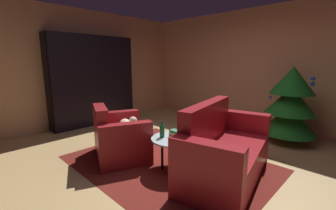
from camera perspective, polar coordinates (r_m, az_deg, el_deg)
The scene contains 11 objects.
ground_plane at distance 3.59m, azimuth 3.27°, elevation -13.79°, with size 7.41×7.41×0.00m, color tan.
wall_back at distance 5.60m, azimuth 22.21°, elevation 8.70°, with size 6.30×0.06×2.70m, color tan.
wall_left at distance 5.80m, azimuth -20.78°, elevation 8.86°, with size 0.06×5.48×2.70m, color tan.
area_rug at distance 3.47m, azimuth 0.09°, elevation -14.67°, with size 2.88×2.15×0.01m, color maroon.
bookshelf_unit at distance 5.69m, azimuth -17.56°, elevation 5.40°, with size 0.35×2.04×2.10m.
armchair_red at distance 3.66m, azimuth -12.34°, elevation -8.31°, with size 1.20×1.09×0.85m.
couch_red at distance 3.13m, azimuth 14.17°, elevation -11.46°, with size 1.15×1.88×0.97m.
coffee_table at distance 3.17m, azimuth 1.77°, elevation -9.22°, with size 0.67×0.67×0.46m.
book_stack_on_table at distance 3.17m, azimuth 2.21°, elevation -7.41°, with size 0.21×0.17×0.10m.
bottle_on_table at distance 3.15m, azimuth -1.53°, elevation -6.63°, with size 0.07×0.07×0.24m.
decorated_tree at distance 4.74m, azimuth 28.85°, elevation 0.31°, with size 0.98×0.98×1.42m.
Camera 1 is at (2.13, -2.47, 1.52)m, focal length 23.78 mm.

